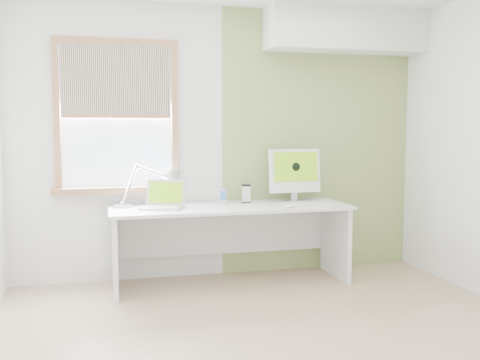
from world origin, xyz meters
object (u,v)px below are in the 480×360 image
object	(u,v)px
desk_lamp	(165,184)
laptop	(164,201)
desk	(229,226)
external_drive	(246,193)
imac	(295,172)

from	to	relation	value
desk_lamp	laptop	distance (m)	0.22
desk	external_drive	xyz separation A→B (m)	(0.20, 0.13, 0.28)
laptop	external_drive	world-z (taller)	laptop
desk	imac	xyz separation A→B (m)	(0.68, 0.11, 0.48)
desk_lamp	external_drive	bearing A→B (deg)	1.13
desk	laptop	distance (m)	0.67
desk	imac	distance (m)	0.84
desk	external_drive	bearing A→B (deg)	33.30
desk_lamp	imac	distance (m)	1.27
desk	desk_lamp	distance (m)	0.72
desk_lamp	external_drive	xyz separation A→B (m)	(0.79, 0.02, -0.12)
desk_lamp	imac	world-z (taller)	imac
desk	external_drive	world-z (taller)	external_drive
external_drive	desk_lamp	bearing A→B (deg)	-178.87
laptop	imac	bearing A→B (deg)	7.02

